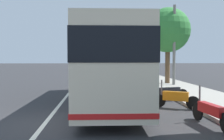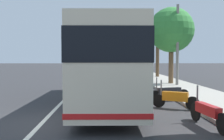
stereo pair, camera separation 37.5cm
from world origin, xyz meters
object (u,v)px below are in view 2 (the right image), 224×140
Objects in this scene: coach_bus at (108,62)px; roadside_tree_far_block at (158,34)px; motorcycle_far_end at (208,112)px; utility_pole at (177,46)px; roadside_tree_mid_block at (171,30)px; car_oncoming at (110,69)px; car_behind_bus at (84,66)px; motorcycle_by_tree at (169,92)px; motorcycle_nearest_curb at (175,98)px; car_side_street at (110,67)px.

coach_bus is 1.87× the size of roadside_tree_far_block.
utility_pole is at bearing -17.19° from motorcycle_far_end.
roadside_tree_far_block is at bearing -2.22° from utility_pole.
roadside_tree_mid_block is at bearing 5.62° from utility_pole.
roadside_tree_far_block is (-7.93, -5.27, 4.18)m from car_oncoming.
roadside_tree_far_block reaches higher than car_behind_bus.
motorcycle_by_tree is (5.03, -0.03, -0.02)m from motorcycle_far_end.
motorcycle_nearest_curb is at bearing 9.05° from car_behind_bus.
motorcycle_by_tree is at bearing -84.96° from coach_bus.
motorcycle_nearest_curb is at bearing -175.22° from car_oncoming.
car_behind_bus is at bearing 7.35° from coach_bus.
motorcycle_far_end reaches higher than motorcycle_by_tree.
roadside_tree_mid_block reaches higher than motorcycle_far_end.
coach_bus is 2.66× the size of car_behind_bus.
car_side_street is (34.86, 2.27, 0.20)m from motorcycle_by_tree.
motorcycle_by_tree is (1.96, -0.24, -0.00)m from motorcycle_nearest_curb.
car_behind_bus is 5.80m from car_side_street.
coach_bus is 1.86× the size of utility_pole.
car_behind_bus is at bearing 56.72° from car_side_street.
car_side_street is 0.68× the size of utility_pole.
motorcycle_far_end is at bearing -146.20° from coach_bus.
motorcycle_far_end is at bearing 179.31° from car_side_street.
coach_bus is 5.92m from motorcycle_far_end.
roadside_tree_mid_block is 7.90m from roadside_tree_far_block.
roadside_tree_far_block is at bearing -18.68° from coach_bus.
car_side_street reaches higher than motorcycle_nearest_curb.
coach_bus is 24.28m from car_oncoming.
car_side_street is (10.83, -0.28, -0.08)m from car_oncoming.
coach_bus is at bearing 142.21° from utility_pole.
roadside_tree_far_block is at bearing -13.23° from motorcycle_far_end.
roadside_tree_far_block is (18.05, -2.96, 4.45)m from motorcycle_nearest_curb.
roadside_tree_far_block reaches higher than motorcycle_far_end.
car_side_street is at bearing 9.39° from utility_pole.
car_oncoming is at bearing 33.58° from roadside_tree_far_block.
coach_bus is at bearing 174.70° from car_side_street.
car_oncoming is at bearing -0.34° from coach_bus.
car_oncoming is 14.49m from car_behind_bus.
coach_bus is 10.30m from roadside_tree_mid_block.
utility_pole is (-9.24, 0.36, -1.73)m from roadside_tree_far_block.
motorcycle_by_tree is 0.51× the size of car_side_street.
car_oncoming is (24.24, -0.57, -1.30)m from coach_bus.
motorcycle_far_end reaches higher than motorcycle_nearest_curb.
car_side_street reaches higher than motorcycle_by_tree.
car_behind_bus is (37.70, 7.32, 0.23)m from motorcycle_by_tree.
roadside_tree_mid_block is (13.24, -2.25, 4.05)m from motorcycle_far_end.
motorcycle_far_end is 12.41m from utility_pole.
motorcycle_nearest_curb is at bearing 179.25° from car_side_street.
roadside_tree_mid_block reaches higher than coach_bus.
car_oncoming is at bearing 15.95° from utility_pole.
utility_pole is (-17.17, -4.91, 2.45)m from car_oncoming.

